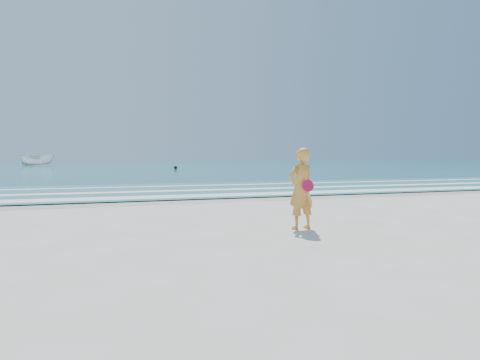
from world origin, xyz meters
name	(u,v)px	position (x,y,z in m)	size (l,w,h in m)	color
ground	(301,244)	(0.00, 0.00, 0.00)	(400.00, 400.00, 0.00)	silver
wet_sand	(188,200)	(0.00, 9.00, 0.00)	(400.00, 2.40, 0.00)	#B2A893
ocean	(90,163)	(0.00, 105.00, 0.02)	(400.00, 190.00, 0.04)	#19727F
shallow	(163,190)	(0.00, 14.00, 0.04)	(400.00, 10.00, 0.01)	#59B7AD
foam_near	(180,196)	(0.00, 10.30, 0.05)	(400.00, 1.40, 0.01)	white
foam_mid	(166,191)	(0.00, 13.20, 0.05)	(400.00, 0.90, 0.01)	white
foam_far	(154,186)	(0.00, 16.50, 0.05)	(400.00, 0.60, 0.01)	white
boat	(37,159)	(-9.09, 73.44, 1.04)	(1.96, 5.20, 2.01)	white
buoy	(176,168)	(7.54, 46.60, 0.24)	(0.41, 0.41, 0.41)	black
woman	(301,189)	(0.82, 1.61, 0.91)	(0.74, 0.57, 1.82)	orange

